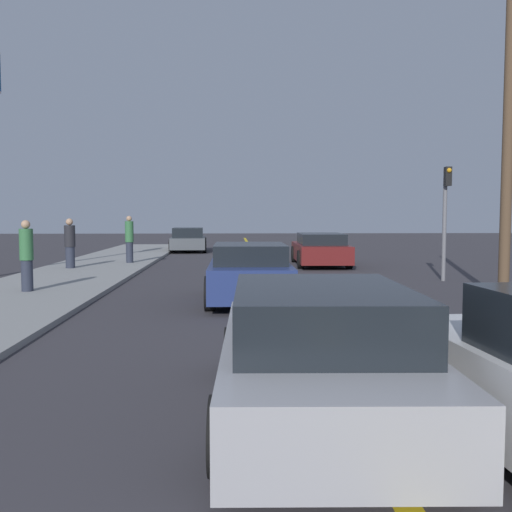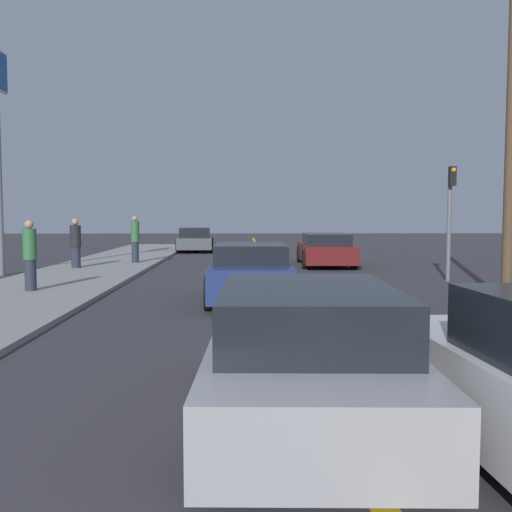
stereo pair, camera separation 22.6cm
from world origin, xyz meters
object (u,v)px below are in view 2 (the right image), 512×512
Objects in this scene: pedestrian_near_curb at (30,255)px; utility_pole at (511,133)px; car_parked_left_lot at (325,249)px; car_oncoming_far at (195,240)px; traffic_light at (450,210)px; pedestrian_mid_group at (76,243)px; car_far_distant at (250,273)px; pedestrian_far_standing at (135,239)px; car_ahead_center at (306,354)px.

pedestrian_near_curb is 0.23× the size of utility_pole.
car_parked_left_lot is 10.26m from utility_pole.
car_oncoming_far is 0.56× the size of utility_pole.
traffic_light is at bearing 12.87° from pedestrian_near_curb.
utility_pole reaches higher than pedestrian_mid_group.
car_parked_left_lot is (3.04, 9.21, -0.03)m from car_far_distant.
traffic_light is (2.83, -5.40, 1.48)m from car_parked_left_lot.
pedestrian_far_standing is (-4.32, 9.46, 0.37)m from car_far_distant.
car_oncoming_far is (-2.68, 17.78, -0.03)m from car_far_distant.
car_parked_left_lot is at bearing -1.96° from pedestrian_far_standing.
car_ahead_center is 0.91× the size of car_parked_left_lot.
car_ahead_center reaches higher than car_parked_left_lot.
utility_pole reaches higher than pedestrian_far_standing.
utility_pole reaches higher than car_parked_left_lot.
pedestrian_near_curb is at bearing 167.26° from car_far_distant.
utility_pole is at bearing -7.50° from pedestrian_near_curb.
car_far_distant reaches higher than car_parked_left_lot.
pedestrian_far_standing reaches higher than car_ahead_center.
pedestrian_mid_group is 0.52× the size of traffic_light.
pedestrian_near_curb is at bearing 172.50° from utility_pole.
pedestrian_mid_group is at bearing -110.16° from car_oncoming_far.
car_parked_left_lot is 0.62× the size of utility_pole.
pedestrian_near_curb is (-2.65, -16.53, 0.35)m from car_oncoming_far.
car_ahead_center is 2.47× the size of pedestrian_near_curb.
car_ahead_center is 9.37m from utility_pole.
car_far_distant is 1.15× the size of traffic_light.
pedestrian_near_curb is 11.46m from utility_pole.
car_oncoming_far is (-5.72, 8.58, 0.01)m from car_parked_left_lot.
car_parked_left_lot is at bearing 11.86° from pedestrian_mid_group.
pedestrian_mid_group is at bearing 147.26° from utility_pole.
utility_pole is (10.02, -9.66, 2.71)m from pedestrian_far_standing.
pedestrian_near_curb is (-5.33, 1.25, 0.33)m from car_far_distant.
car_far_distant is at bearing -106.49° from car_parked_left_lot.
pedestrian_mid_group is at bearing 163.54° from traffic_light.
pedestrian_far_standing is at bearing 52.19° from pedestrian_mid_group.
car_oncoming_far is at bearing 121.46° from traffic_light.
car_far_distant is at bearing -65.45° from pedestrian_far_standing.
pedestrian_mid_group is (-6.41, 14.60, 0.35)m from car_ahead_center.
car_parked_left_lot is 9.23m from pedestrian_mid_group.
pedestrian_far_standing is 14.18m from utility_pole.
car_far_distant is at bearing -147.02° from traffic_light.
pedestrian_far_standing is 11.70m from traffic_light.
pedestrian_mid_group is at bearing 129.74° from car_far_distant.
utility_pole is (11.68, -7.51, 2.76)m from pedestrian_mid_group.
car_oncoming_far is 20.08m from utility_pole.
pedestrian_far_standing reaches higher than car_far_distant.
traffic_light reaches higher than car_ahead_center.
car_ahead_center is 1.27× the size of traffic_light.
car_oncoming_far is 8.49m from pedestrian_far_standing.
car_parked_left_lot is 2.71× the size of pedestrian_near_curb.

